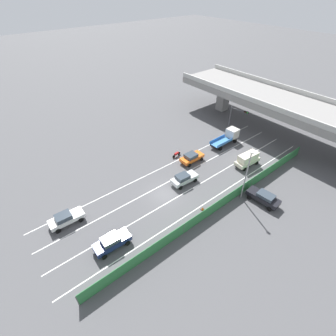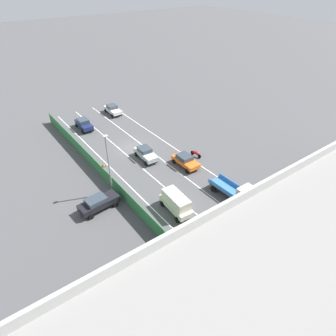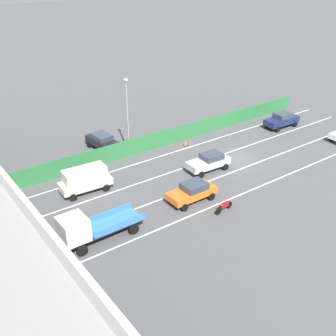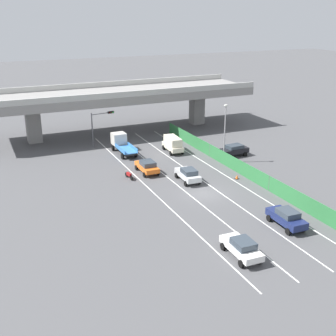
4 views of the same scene
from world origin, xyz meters
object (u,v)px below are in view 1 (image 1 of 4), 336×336
(car_sedan_white, at_px, (66,218))
(car_taxi_orange, at_px, (192,157))
(traffic_light, at_px, (237,115))
(traffic_cone, at_px, (203,208))
(street_lamp, at_px, (247,172))
(car_van_cream, at_px, (248,159))
(car_sedan_silver, at_px, (184,178))
(car_sedan_navy, at_px, (112,242))
(motorcycle, at_px, (176,154))
(parked_sedan_dark, at_px, (264,197))
(flatbed_truck_blue, at_px, (229,136))

(car_sedan_white, bearing_deg, car_taxi_orange, 89.34)
(traffic_light, bearing_deg, traffic_cone, -61.01)
(street_lamp, bearing_deg, car_van_cream, 121.53)
(car_taxi_orange, distance_m, car_van_cream, 9.30)
(car_taxi_orange, height_order, car_van_cream, car_van_cream)
(car_sedan_silver, height_order, traffic_cone, car_sedan_silver)
(traffic_light, bearing_deg, street_lamp, -47.66)
(car_sedan_silver, relative_size, traffic_cone, 7.78)
(car_sedan_navy, distance_m, motorcycle, 20.28)
(car_sedan_white, xyz_separation_m, car_van_cream, (6.85, 28.34, 0.36))
(car_taxi_orange, xyz_separation_m, parked_sedan_dark, (13.42, 1.15, 0.04))
(traffic_cone, bearing_deg, traffic_light, 118.99)
(car_taxi_orange, xyz_separation_m, traffic_light, (-2.03, 13.72, 2.86))
(car_sedan_white, height_order, car_van_cream, car_van_cream)
(flatbed_truck_blue, relative_size, traffic_light, 1.18)
(car_sedan_silver, xyz_separation_m, traffic_light, (-5.39, 18.47, 2.84))
(car_sedan_white, distance_m, flatbed_truck_blue, 31.52)
(car_van_cream, distance_m, car_sedan_navy, 25.51)
(flatbed_truck_blue, relative_size, traffic_cone, 11.10)
(car_sedan_white, xyz_separation_m, traffic_light, (-1.78, 35.52, 2.86))
(car_van_cream, height_order, parked_sedan_dark, car_van_cream)
(car_sedan_white, xyz_separation_m, car_sedan_silver, (3.62, 17.04, 0.02))
(car_van_cream, bearing_deg, parked_sedan_dark, -38.36)
(motorcycle, xyz_separation_m, street_lamp, (13.71, 0.54, 4.29))
(car_sedan_navy, height_order, traffic_cone, car_sedan_navy)
(car_sedan_silver, relative_size, traffic_light, 0.83)
(car_van_cream, bearing_deg, flatbed_truck_blue, 154.83)
(traffic_light, distance_m, traffic_cone, 23.38)
(car_van_cream, relative_size, parked_sedan_dark, 0.97)
(car_van_cream, bearing_deg, traffic_cone, -78.84)
(car_sedan_white, distance_m, street_lamp, 24.37)
(traffic_light, bearing_deg, car_sedan_navy, -75.16)
(car_sedan_navy, xyz_separation_m, flatbed_truck_blue, (-6.80, 28.69, 0.35))
(car_taxi_orange, relative_size, car_sedan_silver, 0.97)
(car_van_cream, height_order, traffic_cone, car_van_cream)
(car_sedan_silver, xyz_separation_m, motorcycle, (-6.17, 3.73, -0.45))
(motorcycle, bearing_deg, car_van_cream, 38.80)
(car_sedan_silver, height_order, car_van_cream, car_van_cream)
(car_taxi_orange, relative_size, car_sedan_white, 0.96)
(parked_sedan_dark, bearing_deg, flatbed_truck_blue, 147.74)
(car_taxi_orange, relative_size, street_lamp, 0.53)
(flatbed_truck_blue, relative_size, parked_sedan_dark, 1.32)
(car_sedan_white, relative_size, traffic_cone, 7.90)
(flatbed_truck_blue, bearing_deg, car_taxi_orange, -89.04)
(car_sedan_navy, height_order, motorcycle, car_sedan_navy)
(traffic_light, bearing_deg, car_sedan_white, -87.14)
(parked_sedan_dark, bearing_deg, traffic_light, 140.85)
(parked_sedan_dark, bearing_deg, car_sedan_silver, -149.58)
(car_van_cream, relative_size, car_sedan_navy, 1.03)
(flatbed_truck_blue, bearing_deg, car_sedan_white, -90.16)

